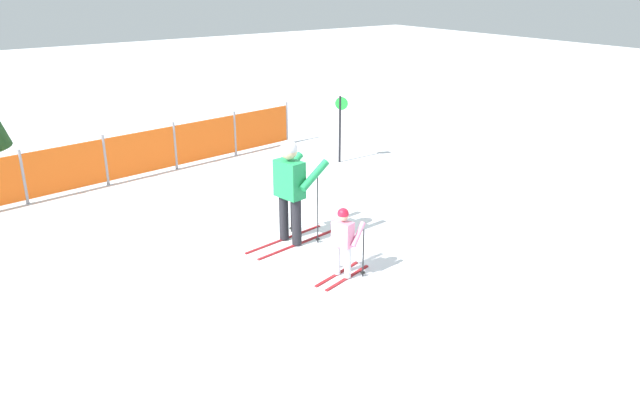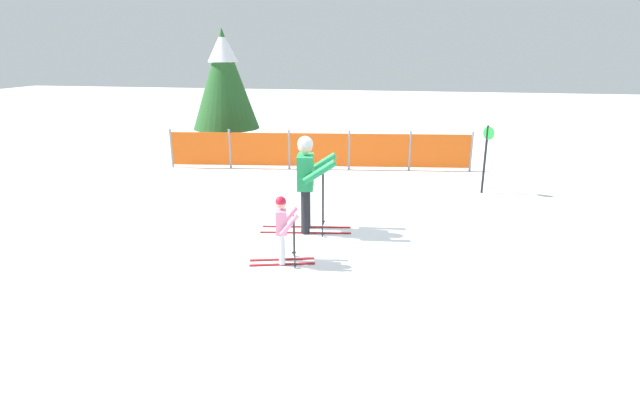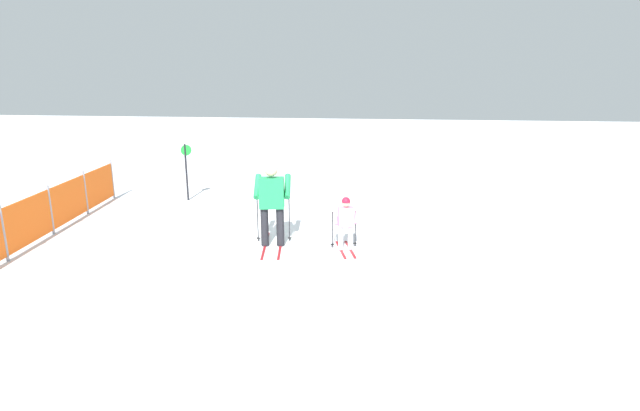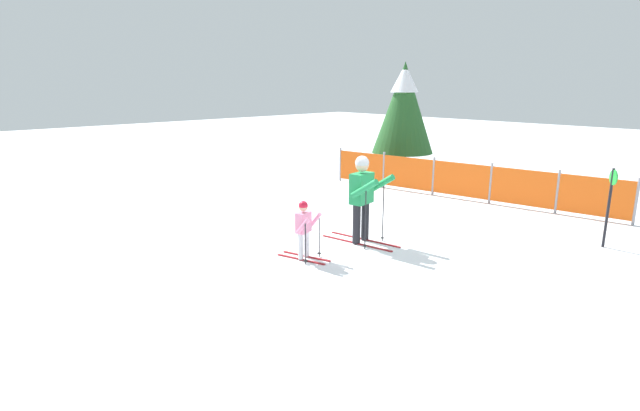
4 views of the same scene
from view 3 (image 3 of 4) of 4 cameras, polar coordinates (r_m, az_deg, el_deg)
ground_plane at (r=9.75m, az=-7.06°, el=-4.63°), size 60.00×60.00×0.00m
skier_adult at (r=9.48m, az=-5.53°, el=1.15°), size 1.61×0.77×1.67m
skier_child at (r=9.30m, az=2.95°, el=-1.63°), size 0.99×0.54×1.03m
safety_fence at (r=11.01m, az=-30.33°, el=-1.51°), size 7.86×1.07×1.03m
trail_marker at (r=13.51m, az=-15.03°, el=4.39°), size 0.20×0.22×1.49m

